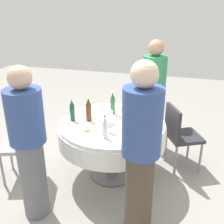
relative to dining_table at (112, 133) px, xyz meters
name	(u,v)px	position (x,y,z in m)	size (l,w,h in m)	color
ground_plane	(112,174)	(0.00, 0.00, -0.59)	(10.00, 10.00, 0.00)	gray
dining_table	(112,133)	(0.00, 0.00, 0.00)	(1.30, 1.30, 0.74)	white
bottle_clear_near	(126,103)	(0.27, -0.11, 0.31)	(0.06, 0.06, 0.34)	silver
bottle_clear_far	(154,115)	(0.04, -0.49, 0.28)	(0.06, 0.06, 0.28)	silver
bottle_clear_west	(105,128)	(-0.39, -0.03, 0.27)	(0.06, 0.06, 0.25)	silver
bottle_dark_green_left	(72,111)	(-0.08, 0.47, 0.28)	(0.06, 0.06, 0.27)	#194728
bottle_brown_right	(89,110)	(-0.03, 0.28, 0.29)	(0.07, 0.07, 0.30)	#593314
bottle_green_rear	(113,104)	(0.26, 0.06, 0.29)	(0.06, 0.06, 0.29)	#2D6B38
wine_glass_left	(129,112)	(0.12, -0.19, 0.26)	(0.07, 0.07, 0.15)	white
wine_glass_right	(110,114)	(-0.01, 0.02, 0.26)	(0.07, 0.07, 0.15)	white
wine_glass_rear	(110,125)	(-0.27, -0.05, 0.24)	(0.07, 0.07, 0.14)	white
wine_glass_south	(120,109)	(0.17, -0.06, 0.26)	(0.07, 0.07, 0.15)	white
plate_inner	(87,130)	(-0.31, 0.20, 0.16)	(0.20, 0.20, 0.04)	white
plate_east	(145,132)	(-0.17, -0.42, 0.16)	(0.25, 0.25, 0.04)	white
plate_north	(94,114)	(0.16, 0.28, 0.16)	(0.25, 0.25, 0.02)	white
plate_mid	(114,107)	(0.45, 0.10, 0.16)	(0.23, 0.23, 0.02)	white
folded_napkin	(143,115)	(0.30, -0.32, 0.16)	(0.18, 0.18, 0.02)	white
person_near	(153,93)	(0.91, -0.37, 0.25)	(0.34, 0.34, 1.60)	#26262B
person_far	(141,151)	(-0.79, -0.48, 0.29)	(0.34, 0.34, 1.68)	#4C3F33
person_west	(29,144)	(-0.86, 0.58, 0.24)	(0.34, 0.34, 1.58)	slate
chair_rear	(179,132)	(0.39, -0.78, -0.07)	(0.54, 0.54, 0.87)	#2D2D33
chair_south	(24,140)	(-0.33, 1.01, -0.07)	(0.50, 0.50, 0.87)	#99999E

